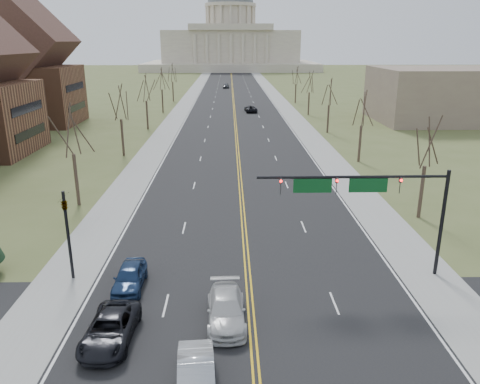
{
  "coord_description": "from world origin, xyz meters",
  "views": [
    {
      "loc": [
        -1.18,
        -14.24,
        14.85
      ],
      "look_at": [
        -0.32,
        22.35,
        3.0
      ],
      "focal_mm": 35.0,
      "sensor_mm": 36.0,
      "label": 1
    }
  ],
  "objects_px": {
    "car_sb_outer_lead": "(110,329)",
    "car_far_nb": "(251,109)",
    "signal_left": "(67,226)",
    "signal_mast": "(367,193)",
    "car_sb_inner_second": "(226,309)",
    "car_sb_outer_second": "(130,277)",
    "car_sb_inner_lead": "(196,378)",
    "car_far_sb": "(226,86)"
  },
  "relations": [
    {
      "from": "car_sb_outer_lead",
      "to": "car_far_nb",
      "type": "relative_size",
      "value": 0.99
    },
    {
      "from": "car_sb_outer_lead",
      "to": "car_far_nb",
      "type": "bearing_deg",
      "value": 84.46
    },
    {
      "from": "signal_left",
      "to": "car_sb_outer_lead",
      "type": "relative_size",
      "value": 1.18
    },
    {
      "from": "signal_mast",
      "to": "car_sb_inner_second",
      "type": "bearing_deg",
      "value": -149.54
    },
    {
      "from": "car_sb_outer_second",
      "to": "car_far_nb",
      "type": "relative_size",
      "value": 0.86
    },
    {
      "from": "signal_left",
      "to": "car_sb_outer_lead",
      "type": "height_order",
      "value": "signal_left"
    },
    {
      "from": "car_sb_inner_lead",
      "to": "car_far_nb",
      "type": "bearing_deg",
      "value": 81.25
    },
    {
      "from": "signal_mast",
      "to": "car_sb_outer_second",
      "type": "relative_size",
      "value": 2.76
    },
    {
      "from": "car_sb_inner_lead",
      "to": "car_far_nb",
      "type": "height_order",
      "value": "car_sb_inner_lead"
    },
    {
      "from": "car_sb_inner_lead",
      "to": "car_far_sb",
      "type": "relative_size",
      "value": 0.98
    },
    {
      "from": "signal_left",
      "to": "car_far_nb",
      "type": "height_order",
      "value": "signal_left"
    },
    {
      "from": "car_sb_outer_second",
      "to": "car_far_nb",
      "type": "distance_m",
      "value": 77.26
    },
    {
      "from": "car_far_sb",
      "to": "car_sb_inner_second",
      "type": "bearing_deg",
      "value": -85.54
    },
    {
      "from": "car_sb_inner_lead",
      "to": "car_sb_outer_lead",
      "type": "xyz_separation_m",
      "value": [
        -4.68,
        3.84,
        -0.06
      ]
    },
    {
      "from": "car_sb_outer_second",
      "to": "car_far_sb",
      "type": "xyz_separation_m",
      "value": [
        5.36,
        130.82,
        0.07
      ]
    },
    {
      "from": "car_sb_inner_lead",
      "to": "car_sb_outer_second",
      "type": "height_order",
      "value": "car_sb_inner_lead"
    },
    {
      "from": "car_sb_inner_second",
      "to": "car_far_sb",
      "type": "relative_size",
      "value": 1.07
    },
    {
      "from": "car_sb_inner_lead",
      "to": "car_sb_inner_second",
      "type": "height_order",
      "value": "car_sb_inner_lead"
    },
    {
      "from": "car_sb_inner_second",
      "to": "signal_mast",
      "type": "bearing_deg",
      "value": 28.69
    },
    {
      "from": "car_sb_inner_lead",
      "to": "car_far_nb",
      "type": "relative_size",
      "value": 0.91
    },
    {
      "from": "car_far_nb",
      "to": "car_far_sb",
      "type": "xyz_separation_m",
      "value": [
        -5.71,
        54.36,
        0.1
      ]
    },
    {
      "from": "signal_mast",
      "to": "car_far_sb",
      "type": "xyz_separation_m",
      "value": [
        -9.58,
        129.45,
        -4.93
      ]
    },
    {
      "from": "signal_left",
      "to": "car_far_sb",
      "type": "height_order",
      "value": "signal_left"
    },
    {
      "from": "signal_mast",
      "to": "car_sb_inner_lead",
      "type": "distance_m",
      "value": 15.58
    },
    {
      "from": "car_far_sb",
      "to": "car_far_nb",
      "type": "bearing_deg",
      "value": -79.85
    },
    {
      "from": "car_far_sb",
      "to": "signal_mast",
      "type": "bearing_deg",
      "value": -81.62
    },
    {
      "from": "car_sb_outer_lead",
      "to": "car_sb_outer_second",
      "type": "height_order",
      "value": "car_sb_outer_second"
    },
    {
      "from": "signal_mast",
      "to": "car_far_sb",
      "type": "distance_m",
      "value": 129.9
    },
    {
      "from": "car_sb_inner_second",
      "to": "car_sb_outer_lead",
      "type": "bearing_deg",
      "value": -166.27
    },
    {
      "from": "car_far_nb",
      "to": "car_far_sb",
      "type": "distance_m",
      "value": 54.66
    },
    {
      "from": "car_sb_outer_second",
      "to": "car_sb_inner_second",
      "type": "bearing_deg",
      "value": -33.0
    },
    {
      "from": "car_sb_inner_second",
      "to": "car_far_nb",
      "type": "xyz_separation_m",
      "value": [
        4.99,
        80.3,
        -0.03
      ]
    },
    {
      "from": "signal_left",
      "to": "car_sb_outer_second",
      "type": "xyz_separation_m",
      "value": [
        4.01,
        -1.37,
        -2.95
      ]
    },
    {
      "from": "car_sb_outer_second",
      "to": "car_far_nb",
      "type": "xyz_separation_m",
      "value": [
        11.07,
        76.46,
        -0.04
      ]
    },
    {
      "from": "signal_left",
      "to": "car_sb_inner_lead",
      "type": "distance_m",
      "value": 14.17
    },
    {
      "from": "car_sb_inner_second",
      "to": "car_far_nb",
      "type": "distance_m",
      "value": 80.46
    },
    {
      "from": "car_sb_inner_lead",
      "to": "car_sb_outer_second",
      "type": "relative_size",
      "value": 1.06
    },
    {
      "from": "signal_mast",
      "to": "car_sb_outer_second",
      "type": "bearing_deg",
      "value": -174.76
    },
    {
      "from": "car_sb_outer_second",
      "to": "car_far_sb",
      "type": "distance_m",
      "value": 130.93
    },
    {
      "from": "car_sb_inner_lead",
      "to": "car_sb_outer_lead",
      "type": "height_order",
      "value": "car_sb_inner_lead"
    },
    {
      "from": "signal_left",
      "to": "car_sb_outer_second",
      "type": "distance_m",
      "value": 5.17
    },
    {
      "from": "signal_mast",
      "to": "car_far_sb",
      "type": "bearing_deg",
      "value": 94.23
    }
  ]
}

